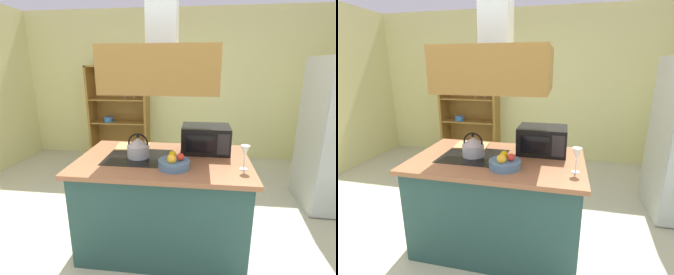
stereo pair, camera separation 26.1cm
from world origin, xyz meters
TOP-DOWN VIEW (x-y plane):
  - ground_plane at (0.00, 0.00)m, footprint 7.80×7.80m
  - wall_back at (0.00, 3.00)m, footprint 6.00×0.12m
  - kitchen_island at (0.03, 0.37)m, footprint 1.56×0.96m
  - range_hood at (0.03, 0.37)m, footprint 0.90×0.70m
  - dish_cabinet at (-1.14, 2.78)m, footprint 1.10×0.40m
  - kettle at (-0.21, 0.37)m, footprint 0.20×0.20m
  - cutting_board at (-0.33, 0.65)m, footprint 0.36×0.27m
  - microwave at (0.41, 0.61)m, footprint 0.46×0.35m
  - wine_glass_on_counter at (0.72, 0.20)m, footprint 0.08×0.08m
  - fruit_bowl at (0.15, 0.15)m, footprint 0.27×0.27m

SIDE VIEW (x-z plane):
  - ground_plane at x=0.00m, z-range 0.00..0.00m
  - kitchen_island at x=0.03m, z-range 0.00..0.90m
  - dish_cabinet at x=-1.14m, z-range -0.10..1.62m
  - cutting_board at x=-0.33m, z-range 0.90..0.92m
  - fruit_bowl at x=0.15m, z-range 0.88..1.02m
  - kettle at x=-0.21m, z-range 0.88..1.11m
  - microwave at x=0.41m, z-range 0.90..1.16m
  - wine_glass_on_counter at x=0.72m, z-range 0.95..1.16m
  - wall_back at x=0.00m, z-range 0.00..2.70m
  - range_hood at x=0.03m, z-range 1.20..2.39m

